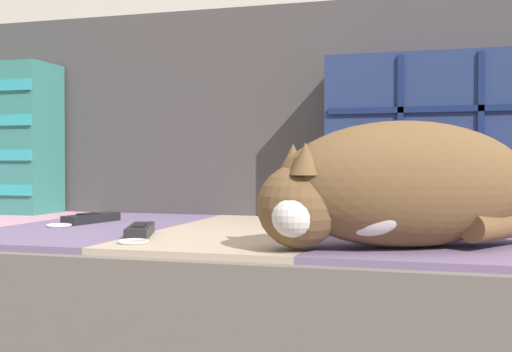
{
  "coord_description": "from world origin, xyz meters",
  "views": [
    {
      "loc": [
        0.5,
        -1.02,
        0.51
      ],
      "look_at": [
        0.18,
        0.08,
        0.49
      ],
      "focal_mm": 45.0,
      "sensor_mm": 36.0,
      "label": 1
    }
  ],
  "objects_px": {
    "sleeping_cat": "(394,188)",
    "game_remote_near": "(140,231)",
    "game_remote_far": "(89,219)",
    "throw_pillow_quilted": "(440,139)",
    "couch": "(179,323)"
  },
  "relations": [
    {
      "from": "couch",
      "to": "throw_pillow_quilted",
      "type": "xyz_separation_m",
      "value": [
        0.5,
        0.18,
        0.37
      ]
    },
    {
      "from": "game_remote_near",
      "to": "game_remote_far",
      "type": "distance_m",
      "value": 0.28
    },
    {
      "from": "throw_pillow_quilted",
      "to": "game_remote_far",
      "type": "relative_size",
      "value": 2.36
    },
    {
      "from": "sleeping_cat",
      "to": "game_remote_far",
      "type": "xyz_separation_m",
      "value": [
        -0.63,
        0.22,
        -0.08
      ]
    },
    {
      "from": "sleeping_cat",
      "to": "game_remote_near",
      "type": "xyz_separation_m",
      "value": [
        -0.42,
        0.03,
        -0.08
      ]
    },
    {
      "from": "couch",
      "to": "throw_pillow_quilted",
      "type": "bearing_deg",
      "value": 19.39
    },
    {
      "from": "couch",
      "to": "game_remote_near",
      "type": "distance_m",
      "value": 0.29
    },
    {
      "from": "game_remote_near",
      "to": "couch",
      "type": "bearing_deg",
      "value": 94.29
    },
    {
      "from": "game_remote_near",
      "to": "game_remote_far",
      "type": "xyz_separation_m",
      "value": [
        -0.21,
        0.19,
        -0.0
      ]
    },
    {
      "from": "throw_pillow_quilted",
      "to": "game_remote_near",
      "type": "relative_size",
      "value": 2.32
    },
    {
      "from": "game_remote_far",
      "to": "couch",
      "type": "bearing_deg",
      "value": 4.15
    },
    {
      "from": "couch",
      "to": "throw_pillow_quilted",
      "type": "height_order",
      "value": "throw_pillow_quilted"
    },
    {
      "from": "throw_pillow_quilted",
      "to": "sleeping_cat",
      "type": "relative_size",
      "value": 1.07
    },
    {
      "from": "throw_pillow_quilted",
      "to": "game_remote_far",
      "type": "xyz_separation_m",
      "value": [
        -0.69,
        -0.19,
        -0.16
      ]
    },
    {
      "from": "couch",
      "to": "sleeping_cat",
      "type": "height_order",
      "value": "sleeping_cat"
    }
  ]
}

